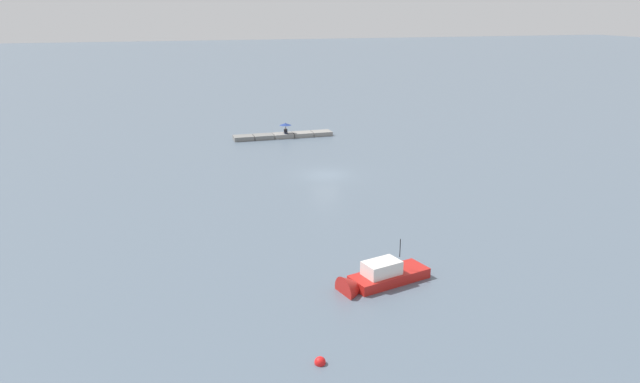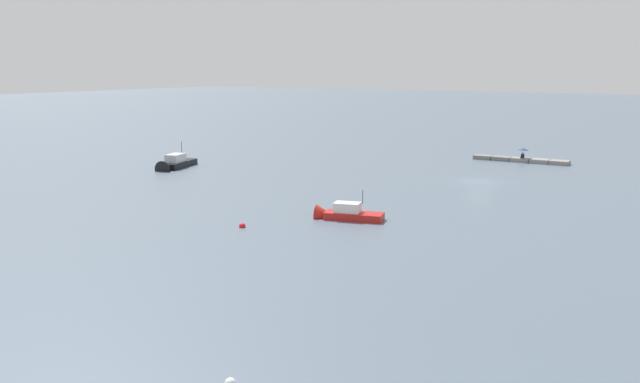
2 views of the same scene
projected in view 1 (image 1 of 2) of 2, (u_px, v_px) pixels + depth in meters
ground_plane at (326, 175)px, 54.41m from camera, size 500.00×500.00×0.00m
seawall_pier at (283, 135)px, 70.16m from camera, size 11.99×1.84×0.51m
person_seated_dark_left at (286, 132)px, 69.89m from camera, size 0.40×0.61×0.73m
umbrella_open_navy at (285, 124)px, 69.75m from camera, size 1.40×1.40×1.30m
motorboat_red_mid at (376, 280)px, 32.62m from camera, size 5.72×2.96×3.07m
mooring_buoy_near at (320, 362)px, 25.42m from camera, size 0.50×0.50×0.50m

